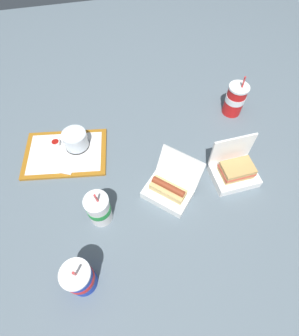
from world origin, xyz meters
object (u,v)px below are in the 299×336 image
clamshell_sandwich_back (235,171)px  ketchup_cup (56,143)px  food_tray (66,153)px  soda_cup_corner (235,99)px  soda_cup_back (80,278)px  clamshell_hotdog_corner (169,189)px  plastic_fork (61,142)px  soda_cup_left (99,209)px  cake_container (76,140)px

clamshell_sandwich_back → ketchup_cup: bearing=155.7°
food_tray → soda_cup_corner: (0.84, 0.09, 0.08)m
food_tray → ketchup_cup: 0.07m
food_tray → soda_cup_back: 0.57m
food_tray → clamshell_hotdog_corner: bearing=-36.3°
plastic_fork → clamshell_sandwich_back: size_ratio=0.58×
clamshell_hotdog_corner → soda_cup_left: 0.29m
soda_cup_back → soda_cup_corner: soda_cup_corner is taller
ketchup_cup → plastic_fork: size_ratio=0.36×
ketchup_cup → clamshell_sandwich_back: (0.74, -0.33, 0.02)m
ketchup_cup → clamshell_sandwich_back: 0.81m
soda_cup_left → cake_container: bearing=100.1°
food_tray → clamshell_hotdog_corner: size_ratio=1.53×
food_tray → clamshell_hotdog_corner: (0.41, -0.30, 0.03)m
food_tray → clamshell_sandwich_back: 0.75m
food_tray → soda_cup_left: soda_cup_left is taller
clamshell_sandwich_back → soda_cup_back: (-0.66, -0.29, 0.03)m
cake_container → soda_cup_back: size_ratio=0.53×
clamshell_hotdog_corner → soda_cup_back: size_ratio=1.26×
ketchup_cup → clamshell_hotdog_corner: clamshell_hotdog_corner is taller
ketchup_cup → soda_cup_corner: 0.88m
soda_cup_left → clamshell_sandwich_back: bearing=6.2°
clamshell_hotdog_corner → food_tray: bearing=143.7°
food_tray → soda_cup_back: (0.04, -0.57, 0.07)m
ketchup_cup → soda_cup_left: size_ratio=0.19×
food_tray → ketchup_cup: (-0.04, 0.05, 0.02)m
plastic_fork → cake_container: bearing=-37.7°
clamshell_sandwich_back → plastic_fork: bearing=154.3°
clamshell_hotdog_corner → soda_cup_back: soda_cup_back is taller
food_tray → clamshell_sandwich_back: size_ratio=2.12×
cake_container → clamshell_sandwich_back: (0.64, -0.31, -0.01)m
clamshell_sandwich_back → food_tray: bearing=158.3°
clamshell_sandwich_back → cake_container: bearing=154.4°
clamshell_sandwich_back → soda_cup_corner: 0.39m
clamshell_hotdog_corner → clamshell_sandwich_back: 0.29m
ketchup_cup → soda_cup_corner: soda_cup_corner is taller
food_tray → plastic_fork: (-0.01, 0.06, 0.01)m
ketchup_cup → clamshell_hotdog_corner: 0.57m
plastic_fork → clamshell_sandwich_back: bearing=-36.9°
clamshell_sandwich_back → soda_cup_back: soda_cup_back is taller
plastic_fork → soda_cup_corner: (0.86, 0.02, 0.07)m
food_tray → plastic_fork: bearing=101.8°
food_tray → soda_cup_corner: size_ratio=1.83×
food_tray → soda_cup_left: bearing=-70.0°
plastic_fork → soda_cup_back: soda_cup_back is taller
cake_container → soda_cup_corner: (0.78, 0.06, 0.03)m
soda_cup_back → plastic_fork: bearing=94.4°
ketchup_cup → soda_cup_corner: (0.88, 0.03, 0.06)m
soda_cup_left → soda_cup_corner: soda_cup_corner is taller
soda_cup_corner → cake_container: bearing=-175.8°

